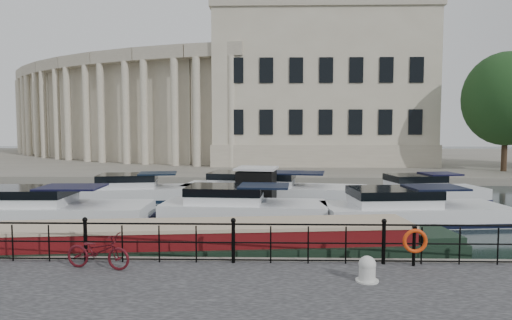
{
  "coord_description": "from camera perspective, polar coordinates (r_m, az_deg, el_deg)",
  "views": [
    {
      "loc": [
        0.91,
        -14.22,
        4.22
      ],
      "look_at": [
        0.5,
        2.0,
        3.0
      ],
      "focal_mm": 32.0,
      "sensor_mm": 36.0,
      "label": 1
    }
  ],
  "objects": [
    {
      "name": "life_ring_post",
      "position": [
        12.73,
        19.24,
        -9.61
      ],
      "size": [
        0.65,
        0.18,
        1.06
      ],
      "color": "black",
      "rests_on": "near_quay"
    },
    {
      "name": "ground_plane",
      "position": [
        14.86,
        -2.17,
        -12.2
      ],
      "size": [
        160.0,
        160.0,
        0.0
      ],
      "primitive_type": "plane",
      "color": "black",
      "rests_on": "ground"
    },
    {
      "name": "cabin_cruisers",
      "position": [
        22.99,
        -1.02,
        -5.35
      ],
      "size": [
        26.28,
        10.54,
        1.99
      ],
      "color": "white",
      "rests_on": "ground_plane"
    },
    {
      "name": "narrowboat",
      "position": [
        14.57,
        -6.35,
        -11.07
      ],
      "size": [
        16.28,
        3.87,
        1.59
      ],
      "rotation": [
        0.0,
        0.0,
        0.11
      ],
      "color": "black",
      "rests_on": "ground_plane"
    },
    {
      "name": "mooring_bollard",
      "position": [
        11.36,
        13.73,
        -13.14
      ],
      "size": [
        0.54,
        0.54,
        0.61
      ],
      "color": "beige",
      "rests_on": "near_quay"
    },
    {
      "name": "civic_building",
      "position": [
        49.05,
        -0.79,
        7.59
      ],
      "size": [
        53.55,
        31.84,
        16.85
      ],
      "color": "#ADA38C",
      "rests_on": "far_bank"
    },
    {
      "name": "harbour_hut",
      "position": [
        23.42,
        0.08,
        -3.72
      ],
      "size": [
        3.07,
        2.69,
        2.17
      ],
      "rotation": [
        0.0,
        0.0,
        -0.15
      ],
      "color": "#6B665B",
      "rests_on": "ground_plane"
    },
    {
      "name": "far_bank",
      "position": [
        53.38,
        0.46,
        0.06
      ],
      "size": [
        120.0,
        42.0,
        0.55
      ],
      "primitive_type": "cube",
      "color": "#6B665B",
      "rests_on": "ground_plane"
    },
    {
      "name": "bicycle",
      "position": [
        12.59,
        -19.13,
        -10.71
      ],
      "size": [
        1.83,
        0.92,
        0.92
      ],
      "primitive_type": "imported",
      "rotation": [
        0.0,
        0.0,
        1.39
      ],
      "color": "#480C13",
      "rests_on": "near_quay"
    },
    {
      "name": "railing",
      "position": [
        12.38,
        -2.85,
        -9.82
      ],
      "size": [
        24.14,
        0.14,
        1.22
      ],
      "color": "black",
      "rests_on": "near_quay"
    }
  ]
}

